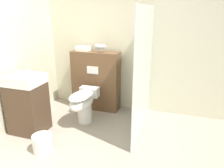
{
  "coord_description": "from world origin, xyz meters",
  "views": [
    {
      "loc": [
        1.25,
        -1.99,
        1.86
      ],
      "look_at": [
        0.22,
        1.16,
        0.74
      ],
      "focal_mm": 35.0,
      "sensor_mm": 36.0,
      "label": 1
    }
  ],
  "objects_px": {
    "sink_vanity": "(27,104)",
    "hair_drier": "(101,47)",
    "waste_bin": "(43,143)",
    "toilet": "(83,103)"
  },
  "relations": [
    {
      "from": "sink_vanity",
      "to": "waste_bin",
      "type": "bearing_deg",
      "value": -38.25
    },
    {
      "from": "hair_drier",
      "to": "sink_vanity",
      "type": "bearing_deg",
      "value": -126.21
    },
    {
      "from": "hair_drier",
      "to": "waste_bin",
      "type": "bearing_deg",
      "value": -100.96
    },
    {
      "from": "toilet",
      "to": "waste_bin",
      "type": "bearing_deg",
      "value": -101.78
    },
    {
      "from": "waste_bin",
      "to": "sink_vanity",
      "type": "bearing_deg",
      "value": 141.75
    },
    {
      "from": "sink_vanity",
      "to": "hair_drier",
      "type": "distance_m",
      "value": 1.58
    },
    {
      "from": "sink_vanity",
      "to": "hair_drier",
      "type": "bearing_deg",
      "value": 53.79
    },
    {
      "from": "toilet",
      "to": "sink_vanity",
      "type": "xyz_separation_m",
      "value": [
        -0.71,
        -0.51,
        0.11
      ]
    },
    {
      "from": "toilet",
      "to": "waste_bin",
      "type": "relative_size",
      "value": 2.59
    },
    {
      "from": "sink_vanity",
      "to": "waste_bin",
      "type": "xyz_separation_m",
      "value": [
        0.52,
        -0.41,
        -0.35
      ]
    }
  ]
}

